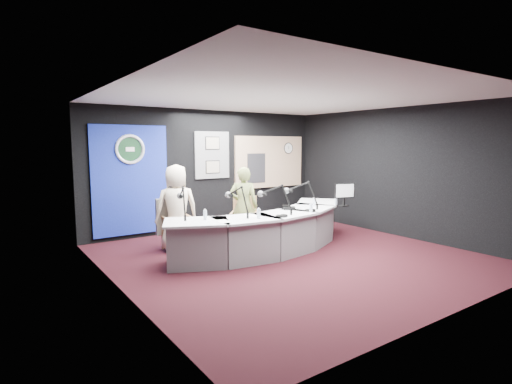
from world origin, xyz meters
TOP-DOWN VIEW (x-y plane):
  - ground at (0.00, 0.00)m, footprint 6.00×6.00m
  - ceiling at (0.00, 0.00)m, footprint 6.00×6.00m
  - wall_back at (0.00, 3.00)m, footprint 6.00×0.02m
  - wall_front at (0.00, -3.00)m, footprint 6.00×0.02m
  - wall_left at (-3.00, 0.00)m, footprint 0.02×6.00m
  - wall_right at (3.00, 0.00)m, footprint 0.02×6.00m
  - broadcast_desk at (-0.05, 0.55)m, footprint 4.50×1.90m
  - backdrop_panel at (-1.90, 2.97)m, footprint 1.60×0.05m
  - agency_seal at (-1.90, 2.93)m, footprint 0.63×0.07m
  - seal_center at (-1.90, 2.94)m, footprint 0.48×0.01m
  - pinboard at (0.05, 2.97)m, footprint 0.90×0.04m
  - framed_photo_upper at (0.05, 2.94)m, footprint 0.34×0.02m
  - framed_photo_lower at (0.05, 2.94)m, footprint 0.34×0.02m
  - booth_window_frame at (1.75, 2.97)m, footprint 2.12×0.06m
  - booth_glow at (1.75, 2.96)m, footprint 2.00×0.02m
  - equipment_rack at (1.30, 2.94)m, footprint 0.55×0.02m
  - wall_clock at (2.35, 2.94)m, footprint 0.28×0.01m
  - armchair_left at (-1.49, 1.56)m, footprint 0.65×0.65m
  - armchair_right at (-0.22, 1.20)m, footprint 0.77×0.77m
  - draped_jacket at (-1.54, 1.81)m, footprint 0.51×0.17m
  - person_man at (-1.49, 1.56)m, footprint 0.89×0.67m
  - person_woman at (-0.22, 1.20)m, footprint 0.68×0.65m
  - computer_monitor at (1.55, 0.19)m, footprint 0.46×0.16m
  - desk_phone at (0.38, 0.50)m, footprint 0.28×0.27m
  - headphones_near at (0.58, 0.13)m, footprint 0.23×0.23m
  - headphones_far at (-0.23, -0.02)m, footprint 0.23×0.23m
  - paper_stack at (-1.29, 0.18)m, footprint 0.23×0.30m
  - notepad at (-0.62, 0.34)m, footprint 0.26×0.34m
  - boom_mic_a at (-1.68, 0.88)m, footprint 0.31×0.71m
  - boom_mic_b at (-0.81, 0.48)m, footprint 0.16×0.74m
  - boom_mic_c at (-0.11, 0.30)m, footprint 0.40×0.67m
  - boom_mic_d at (0.65, 0.46)m, footprint 0.46×0.64m
  - water_bottles at (0.05, 0.27)m, footprint 3.07×0.54m

SIDE VIEW (x-z plane):
  - ground at x=0.00m, z-range 0.00..0.00m
  - broadcast_desk at x=-0.05m, z-range 0.00..0.75m
  - armchair_right at x=-0.22m, z-range 0.00..0.97m
  - armchair_left at x=-1.49m, z-range 0.00..1.04m
  - draped_jacket at x=-1.54m, z-range 0.27..0.97m
  - paper_stack at x=-1.29m, z-range 0.75..0.75m
  - notepad at x=-0.62m, z-range 0.75..0.75m
  - headphones_near at x=0.58m, z-range 0.75..0.79m
  - headphones_far at x=-0.23m, z-range 0.75..0.79m
  - desk_phone at x=0.38m, z-range 0.75..0.80m
  - person_woman at x=-0.22m, z-range 0.00..1.56m
  - person_man at x=-1.49m, z-range 0.00..1.63m
  - water_bottles at x=0.05m, z-range 0.75..0.93m
  - boom_mic_a at x=-1.68m, z-range 0.75..1.35m
  - boom_mic_b at x=-0.81m, z-range 0.75..1.35m
  - boom_mic_c at x=-0.11m, z-range 0.75..1.35m
  - boom_mic_d at x=0.65m, z-range 0.75..1.35m
  - computer_monitor at x=1.55m, z-range 0.91..1.23m
  - backdrop_panel at x=-1.90m, z-range 0.10..2.40m
  - wall_back at x=0.00m, z-range 0.00..2.80m
  - wall_front at x=0.00m, z-range 0.00..2.80m
  - wall_left at x=-3.00m, z-range 0.00..2.80m
  - wall_right at x=3.00m, z-range 0.00..2.80m
  - equipment_rack at x=1.30m, z-range 1.03..1.78m
  - framed_photo_lower at x=0.05m, z-range 1.33..1.60m
  - booth_window_frame at x=1.75m, z-range 0.89..2.21m
  - booth_glow at x=1.75m, z-range 0.95..2.15m
  - pinboard at x=0.05m, z-range 1.20..2.30m
  - agency_seal at x=-1.90m, z-range 1.58..2.21m
  - seal_center at x=-1.90m, z-range 1.66..2.14m
  - wall_clock at x=2.35m, z-range 1.76..2.04m
  - framed_photo_upper at x=0.05m, z-range 1.89..2.17m
  - ceiling at x=0.00m, z-range 2.79..2.81m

